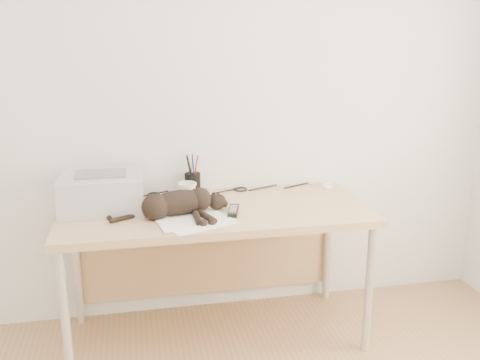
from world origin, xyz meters
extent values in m
plane|color=silver|center=(0.00, 1.75, 1.30)|extent=(3.50, 0.00, 3.50)
cube|color=tan|center=(0.00, 1.39, 0.72)|extent=(1.60, 0.70, 0.04)
cylinder|color=silver|center=(-0.75, 1.09, 0.35)|extent=(0.04, 0.04, 0.70)
cylinder|color=silver|center=(0.75, 1.09, 0.35)|extent=(0.04, 0.04, 0.70)
cylinder|color=silver|center=(-0.75, 1.69, 0.35)|extent=(0.04, 0.04, 0.70)
cylinder|color=silver|center=(0.75, 1.69, 0.35)|extent=(0.04, 0.04, 0.70)
cube|color=tan|center=(0.00, 1.72, 0.40)|extent=(1.48, 0.02, 0.60)
cube|color=#B6B6BB|center=(-0.57, 1.50, 0.83)|extent=(0.42, 0.36, 0.19)
cube|color=black|center=(-0.57, 1.50, 0.84)|extent=(0.35, 0.03, 0.11)
cube|color=slate|center=(-0.57, 1.50, 0.93)|extent=(0.25, 0.18, 0.01)
cube|color=white|center=(-0.11, 1.20, 0.74)|extent=(0.39, 0.34, 0.00)
cube|color=white|center=(-0.14, 1.22, 0.74)|extent=(0.37, 0.29, 0.00)
ellipsoid|color=black|center=(-0.19, 1.33, 0.80)|extent=(0.33, 0.19, 0.13)
sphere|color=black|center=(-0.31, 1.30, 0.80)|extent=(0.13, 0.13, 0.13)
ellipsoid|color=black|center=(0.01, 1.36, 0.79)|extent=(0.11, 0.10, 0.08)
cone|color=black|center=(0.00, 1.40, 0.82)|extent=(0.04, 0.05, 0.04)
cone|color=black|center=(0.02, 1.40, 0.81)|extent=(0.04, 0.05, 0.04)
cylinder|color=black|center=(-0.11, 1.23, 0.76)|extent=(0.07, 0.18, 0.03)
cylinder|color=black|center=(-0.07, 1.24, 0.76)|extent=(0.07, 0.18, 0.03)
cylinder|color=black|center=(-0.44, 1.32, 0.75)|extent=(0.20, 0.06, 0.02)
imported|color=silver|center=(-0.12, 1.58, 0.79)|extent=(0.14, 0.14, 0.10)
cylinder|color=black|center=(-0.08, 1.68, 0.80)|extent=(0.09, 0.09, 0.12)
cylinder|color=#990C0C|center=(-0.09, 1.68, 0.88)|extent=(0.01, 0.01, 0.17)
cylinder|color=navy|center=(-0.07, 1.69, 0.88)|extent=(0.01, 0.01, 0.17)
cylinder|color=black|center=(-0.08, 1.67, 0.88)|extent=(0.01, 0.01, 0.17)
cube|color=slate|center=(-0.28, 1.52, 0.75)|extent=(0.06, 0.18, 0.02)
cube|color=black|center=(0.08, 1.31, 0.75)|extent=(0.09, 0.18, 0.02)
ellipsoid|color=white|center=(0.72, 1.67, 0.76)|extent=(0.10, 0.13, 0.04)
camera|label=1|loc=(-0.40, -1.23, 1.62)|focal=40.00mm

